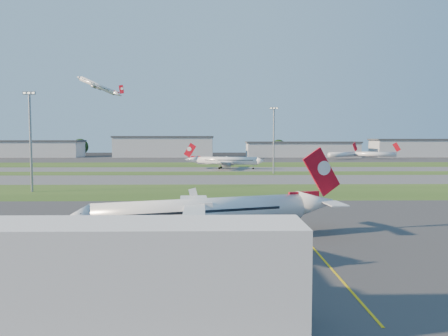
{
  "coord_description": "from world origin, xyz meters",
  "views": [
    {
      "loc": [
        -7.31,
        -61.01,
        14.08
      ],
      "look_at": [
        -5.51,
        40.21,
        7.0
      ],
      "focal_mm": 35.0,
      "sensor_mm": 36.0,
      "label": 1
    }
  ],
  "objects_px": {
    "mini_jet_near": "(343,154)",
    "mini_jet_far": "(375,154)",
    "airliner_taxiing": "(226,161)",
    "light_mast_centre": "(274,136)",
    "jet_bridge": "(193,232)",
    "airliner_parked": "(205,212)",
    "light_mast_west": "(30,135)"
  },
  "relations": [
    {
      "from": "mini_jet_far",
      "to": "light_mast_centre",
      "type": "bearing_deg",
      "value": -107.38
    },
    {
      "from": "airliner_taxiing",
      "to": "light_mast_west",
      "type": "xyz_separation_m",
      "value": [
        -52.25,
        -81.68,
        11.14
      ]
    },
    {
      "from": "mini_jet_near",
      "to": "light_mast_west",
      "type": "distance_m",
      "value": 209.96
    },
    {
      "from": "mini_jet_near",
      "to": "mini_jet_far",
      "type": "bearing_deg",
      "value": -28.57
    },
    {
      "from": "airliner_taxiing",
      "to": "light_mast_west",
      "type": "bearing_deg",
      "value": 67.81
    },
    {
      "from": "mini_jet_far",
      "to": "light_mast_west",
      "type": "bearing_deg",
      "value": -113.47
    },
    {
      "from": "airliner_taxiing",
      "to": "light_mast_centre",
      "type": "height_order",
      "value": "light_mast_centre"
    },
    {
      "from": "airliner_taxiing",
      "to": "light_mast_centre",
      "type": "xyz_separation_m",
      "value": [
        17.75,
        -25.68,
        11.14
      ]
    },
    {
      "from": "airliner_taxiing",
      "to": "light_mast_centre",
      "type": "relative_size",
      "value": 1.29
    },
    {
      "from": "mini_jet_far",
      "to": "light_mast_centre",
      "type": "relative_size",
      "value": 1.07
    },
    {
      "from": "airliner_taxiing",
      "to": "mini_jet_far",
      "type": "relative_size",
      "value": 1.2
    },
    {
      "from": "light_mast_centre",
      "to": "mini_jet_far",
      "type": "bearing_deg",
      "value": 54.19
    },
    {
      "from": "mini_jet_near",
      "to": "light_mast_centre",
      "type": "bearing_deg",
      "value": -154.85
    },
    {
      "from": "airliner_taxiing",
      "to": "light_mast_west",
      "type": "relative_size",
      "value": 1.29
    },
    {
      "from": "jet_bridge",
      "to": "airliner_parked",
      "type": "xyz_separation_m",
      "value": [
        0.93,
        12.69,
        -0.06
      ]
    },
    {
      "from": "light_mast_west",
      "to": "mini_jet_near",
      "type": "bearing_deg",
      "value": 52.06
    },
    {
      "from": "light_mast_centre",
      "to": "airliner_taxiing",
      "type": "bearing_deg",
      "value": 124.65
    },
    {
      "from": "airliner_parked",
      "to": "mini_jet_far",
      "type": "xyz_separation_m",
      "value": [
        105.03,
        223.01,
        -0.67
      ]
    },
    {
      "from": "airliner_parked",
      "to": "light_mast_centre",
      "type": "xyz_separation_m",
      "value": [
        23.88,
        110.55,
        10.86
      ]
    },
    {
      "from": "airliner_taxiing",
      "to": "mini_jet_near",
      "type": "xyz_separation_m",
      "value": [
        76.64,
        83.66,
        -0.39
      ]
    },
    {
      "from": "jet_bridge",
      "to": "airliner_taxiing",
      "type": "bearing_deg",
      "value": 87.29
    },
    {
      "from": "airliner_taxiing",
      "to": "light_mast_west",
      "type": "height_order",
      "value": "light_mast_west"
    },
    {
      "from": "mini_jet_near",
      "to": "jet_bridge",
      "type": "bearing_deg",
      "value": -146.34
    },
    {
      "from": "mini_jet_near",
      "to": "mini_jet_far",
      "type": "height_order",
      "value": "same"
    },
    {
      "from": "jet_bridge",
      "to": "mini_jet_far",
      "type": "bearing_deg",
      "value": 65.79
    },
    {
      "from": "jet_bridge",
      "to": "airliner_taxiing",
      "type": "xyz_separation_m",
      "value": [
        7.06,
        148.92,
        -0.34
      ]
    },
    {
      "from": "jet_bridge",
      "to": "mini_jet_near",
      "type": "bearing_deg",
      "value": 70.21
    },
    {
      "from": "jet_bridge",
      "to": "light_mast_centre",
      "type": "height_order",
      "value": "light_mast_centre"
    },
    {
      "from": "airliner_taxiing",
      "to": "mini_jet_far",
      "type": "height_order",
      "value": "airliner_taxiing"
    },
    {
      "from": "airliner_taxiing",
      "to": "mini_jet_far",
      "type": "bearing_deg",
      "value": -128.32
    },
    {
      "from": "mini_jet_near",
      "to": "mini_jet_far",
      "type": "relative_size",
      "value": 0.87
    },
    {
      "from": "jet_bridge",
      "to": "mini_jet_near",
      "type": "height_order",
      "value": "mini_jet_near"
    }
  ]
}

